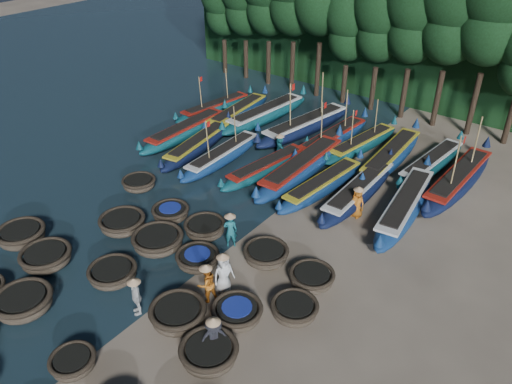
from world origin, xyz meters
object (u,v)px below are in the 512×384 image
Objects in this scene: coracle_19 at (294,309)px; long_boat_11 at (266,114)px; coracle_17 at (198,259)px; coracle_23 at (266,254)px; coracle_10 at (22,235)px; long_boat_16 at (431,163)px; fisherman_4 at (136,295)px; coracle_11 at (46,257)px; long_boat_5 at (302,167)px; coracle_24 at (312,277)px; fisherman_3 at (214,337)px; long_boat_7 at (359,191)px; long_boat_15 at (391,156)px; long_boat_8 at (405,205)px; long_boat_13 at (332,139)px; long_boat_14 at (362,144)px; long_boat_4 at (267,167)px; coracle_20 at (139,183)px; fisherman_6 at (357,201)px; coracle_16 at (158,241)px; coracle_22 at (205,228)px; coracle_7 at (73,362)px; long_boat_17 at (458,180)px; coracle_13 at (178,314)px; coracle_12 at (113,273)px; coracle_15 at (122,223)px; long_boat_3 at (223,155)px; long_boat_1 at (186,131)px; long_boat_6 at (323,185)px; long_boat_2 at (198,145)px; fisherman_1 at (230,229)px; long_boat_10 at (237,113)px; coracle_14 at (209,353)px; fisherman_0 at (224,273)px; fisherman_2 at (207,283)px; coracle_18 at (237,312)px; coracle_6 at (24,302)px; long_boat_12 at (306,125)px; long_boat_9 at (215,108)px.

long_boat_11 is at bearing 129.48° from coracle_19.
coracle_23 is at bearing 42.49° from coracle_17.
long_boat_16 is (12.41, 17.73, 0.06)m from coracle_10.
coracle_11 is at bearing -143.11° from fisherman_4.
coracle_23 is 7.69m from long_boat_5.
coracle_24 is 5.16m from fisherman_3.
long_boat_7 is 0.95× the size of long_boat_15.
long_boat_13 reaches higher than long_boat_8.
long_boat_16 is (11.58, 0.04, -0.07)m from long_boat_11.
long_boat_4 is at bearing -107.71° from long_boat_14.
coracle_19 is 0.27× the size of long_boat_7.
fisherman_6 is at bearing 24.09° from coracle_20.
coracle_22 is (1.01, 2.00, -0.02)m from coracle_16.
coracle_7 is 6.82m from coracle_16.
long_boat_4 is 1.95m from long_boat_5.
long_boat_17 is at bearing 54.60° from coracle_11.
long_boat_11 reaches higher than coracle_13.
coracle_12 is 0.31× the size of long_boat_14.
long_boat_8 reaches higher than coracle_24.
coracle_15 is 7.97m from long_boat_3.
long_boat_1 is 1.15× the size of long_boat_4.
long_boat_6 is at bearing -24.89° from long_boat_5.
long_boat_8 reaches higher than long_boat_2.
long_boat_13 is (-6.61, 4.48, -0.03)m from long_boat_8.
coracle_7 is 8.46m from fisherman_1.
long_boat_15 is at bearing -4.08° from long_boat_10.
long_boat_6 is at bearing -3.56° from long_boat_1.
coracle_7 is 21.11m from long_boat_16.
coracle_14 is at bearing -28.95° from coracle_16.
coracle_10 is 0.35× the size of long_boat_3.
coracle_23 is 0.24× the size of long_boat_17.
coracle_11 is 7.87m from fisherman_0.
coracle_16 is 15.97m from long_boat_17.
long_boat_8 is (7.66, 11.77, 0.19)m from coracle_12.
coracle_11 is 7.38m from fisherman_2.
long_boat_4 is (-2.62, 14.68, 0.12)m from coracle_7.
coracle_18 is 18.42m from long_boat_11.
coracle_6 is at bearing -83.94° from long_boat_2.
long_boat_10 reaches higher than coracle_12.
long_boat_11 is at bearing 99.06° from coracle_6.
long_boat_12 is at bearing 123.22° from coracle_24.
long_boat_9 is 3.90× the size of fisherman_2.
coracle_10 is 0.37× the size of long_boat_9.
long_boat_2 is 1.00× the size of long_boat_3.
long_boat_1 is at bearing -179.20° from long_boat_5.
fisherman_6 is at bearing -176.30° from fisherman_2.
coracle_24 is 0.27× the size of long_boat_8.
coracle_24 is (9.70, 5.81, -0.07)m from coracle_11.
fisherman_4 is (-0.31, 3.11, 0.50)m from coracle_7.
fisherman_3 is at bearing -72.16° from long_boat_6.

